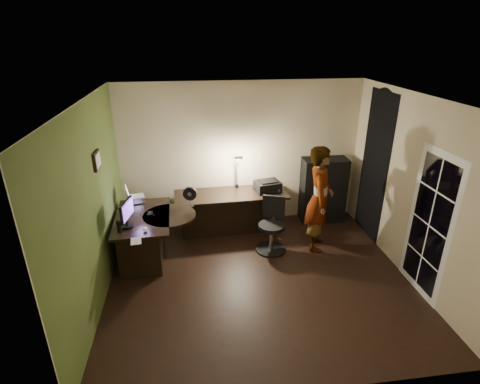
{
  "coord_description": "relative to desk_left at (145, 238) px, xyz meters",
  "views": [
    {
      "loc": [
        -0.93,
        -4.65,
        3.48
      ],
      "look_at": [
        -0.15,
        1.05,
        1.0
      ],
      "focal_mm": 28.0,
      "sensor_mm": 36.0,
      "label": 1
    }
  ],
  "objects": [
    {
      "name": "desk_right",
      "position": [
        1.5,
        0.75,
        -0.01
      ],
      "size": [
        2.06,
        0.79,
        0.77
      ],
      "primitive_type": "cube",
      "rotation": [
        0.0,
        0.0,
        0.04
      ],
      "color": "black",
      "rests_on": "floor"
    },
    {
      "name": "wall_front",
      "position": [
        1.75,
        -2.79,
        0.96
      ],
      "size": [
        4.5,
        0.01,
        2.7
      ],
      "primitive_type": "cube",
      "color": "beige",
      "rests_on": "floor"
    },
    {
      "name": "desk_lamp",
      "position": [
        1.64,
        1.02,
        0.74
      ],
      "size": [
        0.27,
        0.37,
        0.73
      ],
      "primitive_type": "cube",
      "rotation": [
        0.0,
        0.0,
        0.3
      ],
      "color": "black",
      "rests_on": "desk_right"
    },
    {
      "name": "speaker",
      "position": [
        -0.27,
        -0.5,
        0.5
      ],
      "size": [
        0.09,
        0.09,
        0.18
      ],
      "primitive_type": "cylinder",
      "rotation": [
        0.0,
        0.0,
        0.38
      ],
      "color": "black",
      "rests_on": "desk_left"
    },
    {
      "name": "cabinet",
      "position": [
        3.33,
        0.99,
        0.24
      ],
      "size": [
        0.86,
        0.45,
        1.27
      ],
      "primitive_type": "cube",
      "rotation": [
        0.0,
        0.0,
        -0.03
      ],
      "color": "black",
      "rests_on": "floor"
    },
    {
      "name": "framed_picture",
      "position": [
        -0.47,
        -0.34,
        1.46
      ],
      "size": [
        0.04,
        0.3,
        0.25
      ],
      "primitive_type": "cube",
      "color": "black",
      "rests_on": "wall_left"
    },
    {
      "name": "notepad",
      "position": [
        -0.0,
        -0.81,
        0.42
      ],
      "size": [
        0.17,
        0.22,
        0.01
      ],
      "primitive_type": "cube",
      "rotation": [
        0.0,
        0.0,
        0.12
      ],
      "color": "silver",
      "rests_on": "desk_left"
    },
    {
      "name": "wall_left",
      "position": [
        -0.51,
        -0.79,
        0.96
      ],
      "size": [
        0.01,
        4.0,
        2.7
      ],
      "primitive_type": "cube",
      "color": "beige",
      "rests_on": "floor"
    },
    {
      "name": "desk_left",
      "position": [
        0.0,
        0.0,
        0.0
      ],
      "size": [
        0.88,
        1.39,
        0.79
      ],
      "primitive_type": "cube",
      "rotation": [
        0.0,
        0.0,
        0.03
      ],
      "color": "black",
      "rests_on": "floor"
    },
    {
      "name": "monitor",
      "position": [
        -0.18,
        -0.34,
        0.56
      ],
      "size": [
        0.18,
        0.45,
        0.29
      ],
      "primitive_type": "cube",
      "rotation": [
        0.0,
        0.0,
        -0.21
      ],
      "color": "black",
      "rests_on": "desk_left"
    },
    {
      "name": "office_chair",
      "position": [
        2.09,
        -0.02,
        0.07
      ],
      "size": [
        0.67,
        0.67,
        0.93
      ],
      "primitive_type": "cube",
      "rotation": [
        0.0,
        0.0,
        -0.36
      ],
      "color": "black",
      "rests_on": "floor"
    },
    {
      "name": "person",
      "position": [
        2.9,
        0.0,
        0.52
      ],
      "size": [
        0.61,
        0.75,
        1.82
      ],
      "primitive_type": "imported",
      "rotation": [
        0.0,
        0.0,
        1.27
      ],
      "color": "#D8A88C",
      "rests_on": "floor"
    },
    {
      "name": "pen",
      "position": [
        0.16,
        0.0,
        0.42
      ],
      "size": [
        0.09,
        0.12,
        0.01
      ],
      "primitive_type": "cube",
      "rotation": [
        0.0,
        0.0,
        0.59
      ],
      "color": "black",
      "rests_on": "desk_left"
    },
    {
      "name": "desk_fan",
      "position": [
        0.76,
        0.29,
        0.56
      ],
      "size": [
        0.25,
        0.16,
        0.35
      ],
      "primitive_type": "cube",
      "rotation": [
        0.0,
        0.0,
        -0.17
      ],
      "color": "black",
      "rests_on": "desk_right"
    },
    {
      "name": "french_door",
      "position": [
        3.98,
        -1.34,
        0.66
      ],
      "size": [
        0.02,
        0.92,
        2.1
      ],
      "primitive_type": "cube",
      "color": "white",
      "rests_on": "floor"
    },
    {
      "name": "laptop",
      "position": [
        -0.15,
        0.54,
        0.6
      ],
      "size": [
        0.34,
        0.33,
        0.2
      ],
      "primitive_type": "cube",
      "rotation": [
        0.0,
        0.0,
        0.23
      ],
      "color": "silver",
      "rests_on": "laptop_stand"
    },
    {
      "name": "arched_doorway",
      "position": [
        3.99,
        0.36,
        0.91
      ],
      "size": [
        0.01,
        0.9,
        2.6
      ],
      "primitive_type": "cube",
      "color": "black",
      "rests_on": "floor"
    },
    {
      "name": "laptop_stand",
      "position": [
        -0.15,
        0.54,
        0.46
      ],
      "size": [
        0.26,
        0.23,
        0.09
      ],
      "primitive_type": "cube",
      "rotation": [
        0.0,
        0.0,
        0.21
      ],
      "color": "silver",
      "rests_on": "desk_left"
    },
    {
      "name": "phone",
      "position": [
        0.11,
        0.05,
        0.42
      ],
      "size": [
        0.08,
        0.14,
        0.01
      ],
      "primitive_type": "cube",
      "rotation": [
        0.0,
        0.0,
        -0.12
      ],
      "color": "black",
      "rests_on": "desk_left"
    },
    {
      "name": "green_wall_overlay",
      "position": [
        -0.49,
        -0.79,
        0.96
      ],
      "size": [
        0.0,
        4.0,
        2.7
      ],
      "primitive_type": "cube",
      "color": "#455A25",
      "rests_on": "floor"
    },
    {
      "name": "mouse",
      "position": [
        0.09,
        -0.49,
        0.43
      ],
      "size": [
        0.09,
        0.11,
        0.03
      ],
      "primitive_type": "ellipsoid",
      "rotation": [
        0.0,
        0.0,
        0.3
      ],
      "color": "silver",
      "rests_on": "desk_left"
    },
    {
      "name": "wall_right",
      "position": [
        4.0,
        -0.79,
        0.96
      ],
      "size": [
        0.01,
        4.0,
        2.7
      ],
      "primitive_type": "cube",
      "color": "beige",
      "rests_on": "floor"
    },
    {
      "name": "ceiling",
      "position": [
        1.75,
        -0.79,
        2.31
      ],
      "size": [
        4.5,
        4.0,
        0.01
      ],
      "primitive_type": "cube",
      "color": "silver",
      "rests_on": "floor"
    },
    {
      "name": "headphones",
      "position": [
        2.28,
        0.68,
        0.43
      ],
      "size": [
        0.21,
        0.13,
        0.1
      ],
      "primitive_type": "cube",
      "rotation": [
        0.0,
        0.0,
        0.21
      ],
      "color": "#295094",
      "rests_on": "desk_right"
    },
    {
      "name": "printer",
      "position": [
        2.18,
        0.79,
        0.48
      ],
      "size": [
        0.5,
        0.42,
        0.2
      ],
      "primitive_type": "cube",
      "rotation": [
        0.0,
        0.0,
        0.2
      ],
      "color": "black",
      "rests_on": "desk_right"
    },
    {
      "name": "floor",
      "position": [
        1.75,
        -0.79,
        -0.4
      ],
      "size": [
        4.5,
        4.0,
        0.01
      ],
      "primitive_type": "cube",
      "color": "black",
      "rests_on": "ground"
    },
    {
      "name": "wall_back",
      "position": [
        1.75,
        1.22,
        0.96
      ],
      "size": [
        4.5,
        0.01,
        2.7
      ],
      "primitive_type": "cube",
      "color": "beige",
      "rests_on": "floor"
    }
  ]
}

